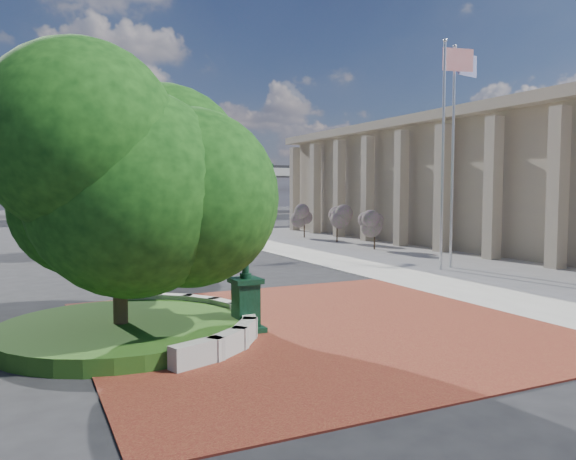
# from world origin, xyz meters

# --- Properties ---
(ground) EXTENTS (200.00, 200.00, 0.00)m
(ground) POSITION_xyz_m (0.00, 0.00, 0.00)
(ground) COLOR black
(ground) RESTS_ON ground
(plaza) EXTENTS (12.00, 12.00, 0.04)m
(plaza) POSITION_xyz_m (0.00, -1.00, 0.02)
(plaza) COLOR maroon
(plaza) RESTS_ON ground
(sidewalk) EXTENTS (20.00, 50.00, 0.04)m
(sidewalk) POSITION_xyz_m (16.00, 10.00, 0.02)
(sidewalk) COLOR #9E9B93
(sidewalk) RESTS_ON ground
(planter_wall) EXTENTS (2.96, 6.77, 0.54)m
(planter_wall) POSITION_xyz_m (-2.71, -0.00, 0.27)
(planter_wall) COLOR #9E9B93
(planter_wall) RESTS_ON ground
(grass_bed) EXTENTS (6.10, 6.10, 0.40)m
(grass_bed) POSITION_xyz_m (-5.00, 0.00, 0.20)
(grass_bed) COLOR #1E4112
(grass_bed) RESTS_ON ground
(civic_building) EXTENTS (17.35, 44.00, 8.60)m
(civic_building) POSITION_xyz_m (23.60, 12.00, 4.33)
(civic_building) COLOR tan
(civic_building) RESTS_ON ground
(overpass) EXTENTS (90.00, 12.00, 7.50)m
(overpass) POSITION_xyz_m (-0.22, 70.00, 6.54)
(overpass) COLOR #9E9B93
(overpass) RESTS_ON ground
(tree_planter) EXTENTS (5.20, 5.20, 6.33)m
(tree_planter) POSITION_xyz_m (-5.00, 0.00, 3.72)
(tree_planter) COLOR #38281C
(tree_planter) RESTS_ON ground
(tree_street) EXTENTS (4.40, 4.40, 5.45)m
(tree_street) POSITION_xyz_m (-4.00, 18.00, 3.24)
(tree_street) COLOR #38281C
(tree_street) RESTS_ON ground
(post_clock) EXTENTS (1.10, 1.10, 5.09)m
(post_clock) POSITION_xyz_m (-1.94, -0.76, 2.80)
(post_clock) COLOR black
(post_clock) RESTS_ON ground
(parked_car) EXTENTS (2.63, 4.65, 1.49)m
(parked_car) POSITION_xyz_m (1.68, 35.95, 0.75)
(parked_car) COLOR #4F0B1B
(parked_car) RESTS_ON ground
(flagpole_a) EXTENTS (1.64, 0.32, 10.59)m
(flagpole_a) POSITION_xyz_m (10.41, 6.07, 5.43)
(flagpole_a) COLOR silver
(flagpole_a) RESTS_ON ground
(flagpole_b) EXTENTS (1.62, 0.36, 10.48)m
(flagpole_b) POSITION_xyz_m (11.27, 6.38, 5.37)
(flagpole_b) COLOR silver
(flagpole_b) RESTS_ON ground
(street_lamp_near) EXTENTS (2.14, 0.67, 9.65)m
(street_lamp_near) POSITION_xyz_m (5.04, 27.48, 5.66)
(street_lamp_near) COLOR slate
(street_lamp_near) RESTS_ON ground
(street_lamp_far) EXTENTS (1.92, 0.26, 8.55)m
(street_lamp_far) POSITION_xyz_m (-3.23, 40.08, 5.01)
(street_lamp_far) COLOR slate
(street_lamp_far) RESTS_ON ground
(shrub_near) EXTENTS (1.20, 1.20, 2.20)m
(shrub_near) POSITION_xyz_m (12.60, 14.76, 1.59)
(shrub_near) COLOR #38281C
(shrub_near) RESTS_ON ground
(shrub_mid) EXTENTS (1.20, 1.20, 2.20)m
(shrub_mid) POSITION_xyz_m (13.00, 20.04, 1.59)
(shrub_mid) COLOR #38281C
(shrub_mid) RESTS_ON ground
(shrub_far) EXTENTS (1.20, 1.20, 2.20)m
(shrub_far) POSITION_xyz_m (12.61, 24.39, 1.59)
(shrub_far) COLOR #38281C
(shrub_far) RESTS_ON ground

